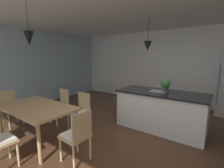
{
  "coord_description": "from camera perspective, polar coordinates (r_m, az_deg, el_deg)",
  "views": [
    {
      "loc": [
        1.55,
        -2.73,
        1.69
      ],
      "look_at": [
        -0.38,
        -0.07,
        1.13
      ],
      "focal_mm": 24.96,
      "sensor_mm": 36.0,
      "label": 1
    }
  ],
  "objects": [
    {
      "name": "window_wall_left_glazing",
      "position": [
        6.25,
        -28.24,
        5.31
      ],
      "size": [
        0.06,
        8.4,
        2.7
      ],
      "primitive_type": "cube",
      "color": "#9EB7C6",
      "rests_on": "ground_plane"
    },
    {
      "name": "ceiling_slab",
      "position": [
        3.32,
        6.8,
        28.36
      ],
      "size": [
        10.0,
        8.4,
        0.12
      ],
      "primitive_type": "cube",
      "color": "white"
    },
    {
      "name": "kitchen_island",
      "position": [
        3.93,
        17.4,
        -9.07
      ],
      "size": [
        2.0,
        0.9,
        0.91
      ],
      "color": "silver",
      "rests_on": "ground_plane"
    },
    {
      "name": "chair_window_end",
      "position": [
        4.69,
        -33.05,
        -7.03
      ],
      "size": [
        0.43,
        0.43,
        0.87
      ],
      "color": "tan",
      "rests_on": "ground_plane"
    },
    {
      "name": "pendant_over_table",
      "position": [
        3.45,
        -28.12,
        14.46
      ],
      "size": [
        0.18,
        0.18,
        0.79
      ],
      "color": "black"
    },
    {
      "name": "dining_table",
      "position": [
        3.56,
        -26.04,
        -8.29
      ],
      "size": [
        1.7,
        0.94,
        0.72
      ],
      "color": "tan",
      "rests_on": "ground_plane"
    },
    {
      "name": "chair_far_right",
      "position": [
        3.78,
        -11.53,
        -9.39
      ],
      "size": [
        0.41,
        0.41,
        0.87
      ],
      "color": "tan",
      "rests_on": "ground_plane"
    },
    {
      "name": "wall_back_kitchen",
      "position": [
        6.19,
        21.48,
        5.76
      ],
      "size": [
        10.0,
        0.12,
        2.7
      ],
      "primitive_type": "cube",
      "color": "white",
      "rests_on": "ground_plane"
    },
    {
      "name": "pendant_over_island_main",
      "position": [
        3.88,
        12.94,
        13.46
      ],
      "size": [
        0.19,
        0.19,
        0.85
      ],
      "color": "black"
    },
    {
      "name": "chair_kitchen_end",
      "position": [
        2.68,
        -12.69,
        -17.6
      ],
      "size": [
        0.42,
        0.42,
        0.87
      ],
      "color": "tan",
      "rests_on": "ground_plane"
    },
    {
      "name": "chair_far_left",
      "position": [
        4.34,
        -18.41,
        -7.17
      ],
      "size": [
        0.43,
        0.43,
        0.87
      ],
      "color": "tan",
      "rests_on": "ground_plane"
    },
    {
      "name": "potted_plant_on_island",
      "position": [
        3.76,
        18.98,
        -0.25
      ],
      "size": [
        0.23,
        0.23,
        0.32
      ],
      "color": "#4C4C51",
      "rests_on": "kitchen_island"
    },
    {
      "name": "ground_plane",
      "position": [
        3.57,
        5.87,
        -19.06
      ],
      "size": [
        10.0,
        8.4,
        0.04
      ],
      "primitive_type": "cube",
      "color": "#4C301E"
    }
  ]
}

